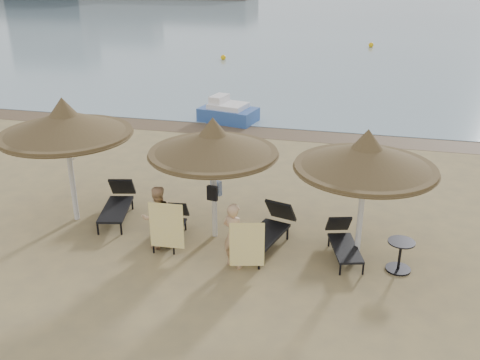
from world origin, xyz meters
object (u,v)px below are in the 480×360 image
object	(u,v)px
lounger_near_left	(172,224)
lounger_far_right	(343,241)
lounger_far_left	(118,203)
person_right	(234,230)
lounger_near_right	(269,229)
side_table	(400,257)
palapa_right	(366,157)
palapa_left	(65,124)
pedal_boat	(228,112)
person_left	(157,212)
palapa_center	(213,143)

from	to	relation	value
lounger_near_left	lounger_far_right	distance (m)	4.08
lounger_far_left	person_right	xyz separation A→B (m)	(3.55, -1.69, 0.50)
lounger_near_right	side_table	world-z (taller)	lounger_near_right
lounger_far_right	side_table	size ratio (longest dim) A/B	2.46
palapa_right	side_table	distance (m)	2.30
palapa_left	person_right	world-z (taller)	palapa_left
palapa_left	lounger_far_left	bearing A→B (deg)	22.77
lounger_far_right	palapa_right	bearing A→B (deg)	-28.09
pedal_boat	person_left	bearing A→B (deg)	-71.48
palapa_left	person_right	bearing A→B (deg)	-15.70
lounger_far_left	lounger_near_left	bearing A→B (deg)	-34.90
lounger_near_right	lounger_far_right	bearing A→B (deg)	13.97
lounger_near_right	lounger_far_right	size ratio (longest dim) A/B	1.23
palapa_center	person_right	size ratio (longest dim) A/B	1.72
palapa_center	pedal_boat	distance (m)	10.03
lounger_near_left	lounger_far_right	xyz separation A→B (m)	(4.08, 0.11, 0.01)
lounger_far_right	side_table	distance (m)	1.30
lounger_near_right	lounger_far_right	distance (m)	1.74
palapa_left	palapa_right	bearing A→B (deg)	-2.06
palapa_left	lounger_near_left	xyz separation A→B (m)	(2.75, -0.29, -2.25)
palapa_right	person_right	size ratio (longest dim) A/B	1.74
pedal_boat	lounger_far_right	bearing A→B (deg)	-48.78
lounger_far_left	lounger_near_left	xyz separation A→B (m)	(1.77, -0.71, -0.06)
palapa_center	lounger_far_left	distance (m)	3.45
side_table	pedal_boat	world-z (taller)	pedal_boat
person_right	pedal_boat	size ratio (longest dim) A/B	0.70
side_table	lounger_far_right	bearing A→B (deg)	161.30
palapa_left	lounger_near_right	distance (m)	5.54
pedal_boat	palapa_center	bearing A→B (deg)	-64.40
palapa_right	lounger_far_right	distance (m)	2.12
palapa_left	side_table	size ratio (longest dim) A/B	4.63
lounger_far_right	lounger_far_left	bearing A→B (deg)	158.32
palapa_center	lounger_near_right	world-z (taller)	palapa_center
lounger_far_right	pedal_boat	bearing A→B (deg)	102.57
palapa_left	person_right	size ratio (longest dim) A/B	1.85
side_table	person_left	world-z (taller)	person_left
palapa_right	lounger_far_left	size ratio (longest dim) A/B	1.53
lounger_far_right	person_right	size ratio (longest dim) A/B	0.98
lounger_near_right	lounger_far_left	bearing A→B (deg)	-172.49
palapa_center	lounger_far_right	bearing A→B (deg)	-2.66
lounger_far_left	person_right	world-z (taller)	person_right
palapa_left	palapa_center	world-z (taller)	palapa_left
palapa_left	lounger_far_right	world-z (taller)	palapa_left
palapa_right	lounger_near_right	size ratio (longest dim) A/B	1.44
side_table	lounger_far_left	bearing A→B (deg)	171.83
lounger_near_right	pedal_boat	world-z (taller)	pedal_boat
pedal_boat	palapa_right	bearing A→B (deg)	-47.49
palapa_right	person_right	xyz separation A→B (m)	(-2.63, -1.02, -1.54)
person_left	pedal_boat	distance (m)	10.45
lounger_far_left	person_left	size ratio (longest dim) A/B	1.13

